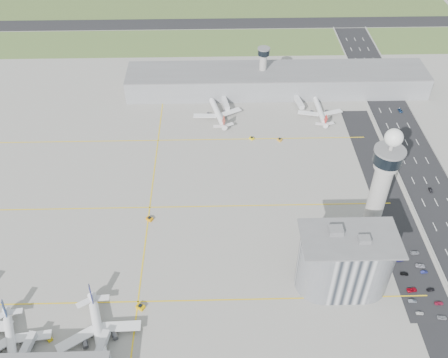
{
  "coord_description": "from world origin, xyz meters",
  "views": [
    {
      "loc": [
        -4.91,
        -162.03,
        187.3
      ],
      "look_at": [
        0.0,
        35.0,
        15.0
      ],
      "focal_mm": 40.0,
      "sensor_mm": 36.0,
      "label": 1
    }
  ],
  "objects_px": {
    "airplane_far_a": "(217,109)",
    "car_lot_5": "(396,250)",
    "tug_3": "(150,219)",
    "car_lot_3": "(404,274)",
    "admin_building": "(345,262)",
    "car_hw_4": "(361,67)",
    "tug_2": "(140,307)",
    "car_lot_2": "(412,290)",
    "car_lot_10": "(420,266)",
    "car_lot_9": "(424,272)",
    "jet_bridge_far_1": "(296,99)",
    "car_lot_4": "(400,260)",
    "car_hw_2": "(400,111)",
    "airplane_near_b": "(10,343)",
    "tug_5": "(280,140)",
    "car_lot_8": "(431,290)",
    "tug_4": "(252,138)",
    "airplane_far_b": "(320,108)",
    "control_tower": "(381,182)",
    "car_lot_7": "(439,303)",
    "jet_bridge_far_0": "(223,100)",
    "airplane_near_c": "(98,332)",
    "tug_1": "(49,338)",
    "car_lot_0": "(420,313)",
    "secondary_tower": "(263,65)",
    "car_lot_6": "(442,318)",
    "car_lot_11": "(415,253)",
    "car_hw_1": "(431,190)"
  },
  "relations": [
    {
      "from": "airplane_far_a",
      "to": "car_lot_5",
      "type": "bearing_deg",
      "value": -157.67
    },
    {
      "from": "tug_3",
      "to": "car_lot_3",
      "type": "distance_m",
      "value": 128.26
    },
    {
      "from": "admin_building",
      "to": "car_hw_4",
      "type": "relative_size",
      "value": 12.35
    },
    {
      "from": "tug_2",
      "to": "car_lot_5",
      "type": "xyz_separation_m",
      "value": [
        121.7,
        30.2,
        -0.5
      ]
    },
    {
      "from": "car_lot_2",
      "to": "car_lot_10",
      "type": "height_order",
      "value": "car_lot_2"
    },
    {
      "from": "car_lot_9",
      "to": "jet_bridge_far_1",
      "type": "bearing_deg",
      "value": 8.1
    },
    {
      "from": "car_lot_4",
      "to": "car_hw_2",
      "type": "bearing_deg",
      "value": -25.21
    },
    {
      "from": "admin_building",
      "to": "tug_2",
      "type": "xyz_separation_m",
      "value": [
        -90.43,
        -11.33,
        -14.26
      ]
    },
    {
      "from": "airplane_near_b",
      "to": "tug_5",
      "type": "distance_m",
      "value": 187.6
    },
    {
      "from": "car_lot_5",
      "to": "car_lot_8",
      "type": "distance_m",
      "value": 25.74
    },
    {
      "from": "tug_4",
      "to": "car_lot_9",
      "type": "height_order",
      "value": "tug_4"
    },
    {
      "from": "airplane_far_b",
      "to": "car_lot_5",
      "type": "distance_m",
      "value": 120.66
    },
    {
      "from": "car_lot_10",
      "to": "control_tower",
      "type": "bearing_deg",
      "value": 52.26
    },
    {
      "from": "tug_4",
      "to": "car_lot_7",
      "type": "relative_size",
      "value": 0.7
    },
    {
      "from": "jet_bridge_far_0",
      "to": "car_lot_4",
      "type": "relative_size",
      "value": 3.79
    },
    {
      "from": "tug_2",
      "to": "car_lot_4",
      "type": "xyz_separation_m",
      "value": [
        121.85,
        23.59,
        -0.41
      ]
    },
    {
      "from": "car_lot_3",
      "to": "car_lot_4",
      "type": "distance_m",
      "value": 8.19
    },
    {
      "from": "jet_bridge_far_0",
      "to": "airplane_far_b",
      "type": "bearing_deg",
      "value": 66.16
    },
    {
      "from": "airplane_near_c",
      "to": "car_lot_8",
      "type": "height_order",
      "value": "airplane_near_c"
    },
    {
      "from": "airplane_near_b",
      "to": "car_lot_10",
      "type": "distance_m",
      "value": 184.92
    },
    {
      "from": "tug_5",
      "to": "car_lot_2",
      "type": "height_order",
      "value": "tug_5"
    },
    {
      "from": "tug_4",
      "to": "airplane_near_c",
      "type": "bearing_deg",
      "value": 21.42
    },
    {
      "from": "car_lot_2",
      "to": "car_lot_5",
      "type": "relative_size",
      "value": 1.42
    },
    {
      "from": "car_hw_4",
      "to": "car_lot_9",
      "type": "bearing_deg",
      "value": -86.25
    },
    {
      "from": "tug_1",
      "to": "car_lot_0",
      "type": "distance_m",
      "value": 158.64
    },
    {
      "from": "secondary_tower",
      "to": "airplane_near_c",
      "type": "height_order",
      "value": "secondary_tower"
    },
    {
      "from": "car_lot_6",
      "to": "car_lot_0",
      "type": "bearing_deg",
      "value": 79.81
    },
    {
      "from": "tug_3",
      "to": "tug_4",
      "type": "bearing_deg",
      "value": 175.28
    },
    {
      "from": "control_tower",
      "to": "airplane_far_b",
      "type": "height_order",
      "value": "control_tower"
    },
    {
      "from": "control_tower",
      "to": "car_lot_4",
      "type": "distance_m",
      "value": 40.36
    },
    {
      "from": "airplane_near_c",
      "to": "car_lot_6",
      "type": "distance_m",
      "value": 146.33
    },
    {
      "from": "car_lot_3",
      "to": "airplane_far_b",
      "type": "bearing_deg",
      "value": 15.35
    },
    {
      "from": "airplane_far_a",
      "to": "jet_bridge_far_1",
      "type": "distance_m",
      "value": 56.77
    },
    {
      "from": "airplane_near_b",
      "to": "car_lot_9",
      "type": "distance_m",
      "value": 184.75
    },
    {
      "from": "tug_5",
      "to": "car_lot_0",
      "type": "xyz_separation_m",
      "value": [
        47.4,
        -127.15,
        -0.27
      ]
    },
    {
      "from": "car_lot_11",
      "to": "airplane_far_a",
      "type": "bearing_deg",
      "value": 30.51
    },
    {
      "from": "airplane_far_b",
      "to": "airplane_far_a",
      "type": "bearing_deg",
      "value": 87.69
    },
    {
      "from": "control_tower",
      "to": "car_lot_2",
      "type": "height_order",
      "value": "control_tower"
    },
    {
      "from": "car_lot_4",
      "to": "car_lot_11",
      "type": "height_order",
      "value": "car_lot_11"
    },
    {
      "from": "control_tower",
      "to": "car_lot_5",
      "type": "relative_size",
      "value": 19.65
    },
    {
      "from": "control_tower",
      "to": "tug_4",
      "type": "xyz_separation_m",
      "value": [
        -53.23,
        81.81,
        -34.24
      ]
    },
    {
      "from": "airplane_far_a",
      "to": "airplane_far_b",
      "type": "xyz_separation_m",
      "value": [
        68.57,
        -0.16,
        -0.44
      ]
    },
    {
      "from": "airplane_far_a",
      "to": "car_lot_3",
      "type": "xyz_separation_m",
      "value": [
        85.65,
        -134.3,
        -4.87
      ]
    },
    {
      "from": "car_lot_6",
      "to": "car_hw_1",
      "type": "bearing_deg",
      "value": -10.05
    },
    {
      "from": "jet_bridge_far_1",
      "to": "car_lot_4",
      "type": "height_order",
      "value": "jet_bridge_far_1"
    },
    {
      "from": "control_tower",
      "to": "admin_building",
      "type": "relative_size",
      "value": 1.54
    },
    {
      "from": "jet_bridge_far_0",
      "to": "car_hw_2",
      "type": "bearing_deg",
      "value": 73.67
    },
    {
      "from": "secondary_tower",
      "to": "jet_bridge_far_1",
      "type": "relative_size",
      "value": 2.28
    },
    {
      "from": "car_lot_4",
      "to": "car_lot_5",
      "type": "height_order",
      "value": "car_lot_4"
    },
    {
      "from": "tug_5",
      "to": "car_lot_6",
      "type": "height_order",
      "value": "tug_5"
    }
  ]
}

